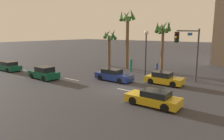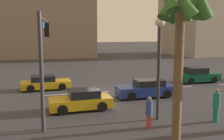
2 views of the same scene
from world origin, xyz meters
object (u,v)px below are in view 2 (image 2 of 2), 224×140
object	(u,v)px
streetlamp	(159,48)
building_0	(45,25)
traffic_signal	(44,48)
pedestrian_0	(216,104)
car_4	(197,75)
car_2	(146,89)
pedestrian_1	(149,112)
building_1	(216,13)
palm_tree_2	(183,18)
car_1	(45,83)
car_0	(81,100)

from	to	relation	value
streetlamp	building_0	distance (m)	42.50
traffic_signal	pedestrian_0	xyz separation A→B (m)	(-9.15, 3.04, -3.10)
car_4	car_2	bearing A→B (deg)	30.09
car_2	streetlamp	bearing A→B (deg)	74.01
pedestrian_1	building_1	bearing A→B (deg)	-130.16
car_4	building_1	xyz separation A→B (m)	(-23.98, -29.58, 8.74)
building_0	palm_tree_2	bearing A→B (deg)	96.60
pedestrian_1	building_1	distance (m)	53.12
car_1	building_1	size ratio (longest dim) A/B	0.20
traffic_signal	pedestrian_1	world-z (taller)	traffic_signal
car_4	palm_tree_2	distance (m)	16.64
palm_tree_2	building_0	world-z (taller)	building_0
car_1	pedestrian_0	world-z (taller)	pedestrian_0
car_1	traffic_signal	xyz separation A→B (m)	(0.14, 8.07, 3.52)
car_2	streetlamp	world-z (taller)	streetlamp
building_1	car_4	bearing A→B (deg)	47.25
car_4	building_1	size ratio (longest dim) A/B	0.19
pedestrian_0	building_1	distance (m)	50.67
streetlamp	palm_tree_2	distance (m)	3.84
car_0	car_4	bearing A→B (deg)	-153.89
car_1	building_1	bearing A→B (deg)	-143.22
car_2	streetlamp	xyz separation A→B (m)	(1.45, 5.05, 3.47)
pedestrian_0	building_1	bearing A→B (deg)	-126.60
car_1	streetlamp	size ratio (longest dim) A/B	0.73
car_2	building_0	size ratio (longest dim) A/B	0.24
streetlamp	pedestrian_1	world-z (taller)	streetlamp
building_0	pedestrian_0	bearing A→B (deg)	101.60
traffic_signal	car_2	bearing A→B (deg)	-156.97
traffic_signal	palm_tree_2	distance (m)	7.79
pedestrian_0	palm_tree_2	xyz separation A→B (m)	(3.64, 2.27, 4.55)
car_2	pedestrian_1	xyz separation A→B (m)	(2.51, 6.24, 0.26)
car_0	pedestrian_0	size ratio (longest dim) A/B	2.12
traffic_signal	palm_tree_2	xyz separation A→B (m)	(-5.52, 5.31, 1.45)
car_1	car_2	world-z (taller)	car_2
car_1	pedestrian_1	distance (m)	12.14
car_0	pedestrian_0	distance (m)	8.14
car_1	traffic_signal	world-z (taller)	traffic_signal
car_1	car_0	bearing A→B (deg)	107.24
car_0	car_1	bearing A→B (deg)	-72.76
palm_tree_2	pedestrian_1	bearing A→B (deg)	-80.35
pedestrian_1	car_4	bearing A→B (deg)	-133.17
car_4	building_1	distance (m)	39.07
building_0	car_4	bearing A→B (deg)	114.03
car_0	car_4	world-z (taller)	car_4
car_0	pedestrian_0	xyz separation A→B (m)	(-6.90, 4.30, 0.38)
car_4	building_0	size ratio (longest dim) A/B	0.22
car_2	pedestrian_1	world-z (taller)	pedestrian_1
pedestrian_1	streetlamp	bearing A→B (deg)	-131.61
palm_tree_2	building_1	distance (m)	54.11
car_2	pedestrian_0	bearing A→B (deg)	103.65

